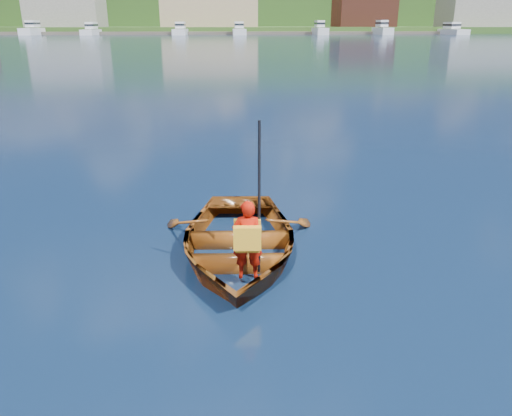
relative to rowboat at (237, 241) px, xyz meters
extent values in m
plane|color=#0D1E43|center=(0.62, 0.37, -0.21)|extent=(600.00, 600.00, 0.00)
imported|color=brown|center=(0.00, 0.00, 0.00)|extent=(2.65, 3.60, 0.72)
imported|color=red|center=(0.11, -0.91, 0.41)|extent=(0.39, 0.27, 1.04)
cube|color=gold|center=(0.10, -1.03, 0.49)|extent=(0.34, 0.12, 0.30)
cube|color=gold|center=(0.11, -0.79, 0.49)|extent=(0.34, 0.10, 0.30)
cube|color=gold|center=(0.11, -0.91, 0.31)|extent=(0.31, 0.23, 0.05)
cylinder|color=black|center=(0.26, -0.76, 0.89)|extent=(0.04, 0.04, 1.99)
cube|color=#31511F|center=(0.62, 190.37, 0.79)|extent=(400.00, 80.00, 2.00)
cube|color=#365524|center=(0.62, 240.37, 10.79)|extent=(400.00, 100.00, 22.00)
cube|color=brown|center=(-8.98, 148.37, 0.19)|extent=(160.05, 7.51, 0.80)
cube|color=gray|center=(-49.38, 165.37, 8.79)|extent=(22.00, 16.00, 14.00)
cube|color=tan|center=(-4.38, 165.37, 7.79)|extent=(30.00, 16.00, 12.00)
cube|color=brown|center=(45.62, 165.37, 6.29)|extent=(18.00, 16.00, 9.00)
cube|color=gray|center=(85.62, 165.37, 7.29)|extent=(26.00, 16.00, 11.00)
cube|color=silver|center=(-53.04, 143.37, 0.62)|extent=(3.36, 11.99, 2.07)
cube|color=silver|center=(-53.04, 144.57, 2.76)|extent=(2.35, 5.40, 1.80)
cube|color=black|center=(-53.04, 144.57, 2.86)|extent=(2.42, 5.64, 0.50)
cube|color=silver|center=(-36.99, 143.37, 0.44)|extent=(3.33, 11.88, 1.63)
cube|color=silver|center=(-36.99, 144.56, 2.32)|extent=(2.33, 5.34, 1.80)
cube|color=black|center=(-36.99, 144.56, 2.42)|extent=(2.39, 5.58, 0.50)
cube|color=silver|center=(-12.23, 143.37, 0.48)|extent=(3.64, 13.01, 1.73)
cube|color=silver|center=(-12.23, 144.67, 2.42)|extent=(2.55, 5.85, 1.80)
cube|color=black|center=(-12.23, 144.67, 2.52)|extent=(2.62, 6.11, 0.50)
cube|color=silver|center=(4.37, 143.37, 0.50)|extent=(3.61, 12.89, 1.78)
cube|color=silver|center=(4.37, 144.66, 2.47)|extent=(2.53, 5.80, 1.80)
cube|color=black|center=(4.37, 144.66, 2.57)|extent=(2.60, 6.06, 0.50)
cube|color=silver|center=(27.51, 143.37, 0.62)|extent=(3.13, 11.18, 2.07)
cube|color=silver|center=(27.51, 144.49, 2.76)|extent=(2.19, 5.03, 1.80)
cube|color=black|center=(27.51, 144.49, 2.86)|extent=(2.25, 5.25, 0.50)
cube|color=silver|center=(45.74, 143.37, 0.66)|extent=(3.17, 11.32, 2.17)
cube|color=silver|center=(45.74, 144.50, 2.86)|extent=(2.22, 5.10, 1.80)
cube|color=black|center=(45.74, 144.50, 2.96)|extent=(2.28, 5.32, 0.50)
cube|color=silver|center=(66.66, 143.37, 0.45)|extent=(3.87, 13.84, 1.65)
cube|color=silver|center=(66.66, 144.76, 2.34)|extent=(2.71, 6.23, 1.80)
cube|color=black|center=(66.66, 144.76, 2.44)|extent=(2.79, 6.50, 0.50)
cylinder|color=#382314|center=(-65.08, 233.13, 11.85)|extent=(0.80, 0.80, 3.01)
cylinder|color=#382314|center=(48.51, 232.31, 12.18)|extent=(0.80, 0.80, 4.01)
cylinder|color=#382314|center=(68.78, 199.28, 5.56)|extent=(0.80, 0.80, 3.97)
sphere|color=#28541D|center=(68.78, 199.28, 10.86)|extent=(7.42, 7.42, 7.42)
cylinder|color=#382314|center=(-32.54, 228.99, 11.22)|extent=(0.80, 0.80, 3.41)
camera|label=1|loc=(-0.14, -6.61, 2.96)|focal=35.00mm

